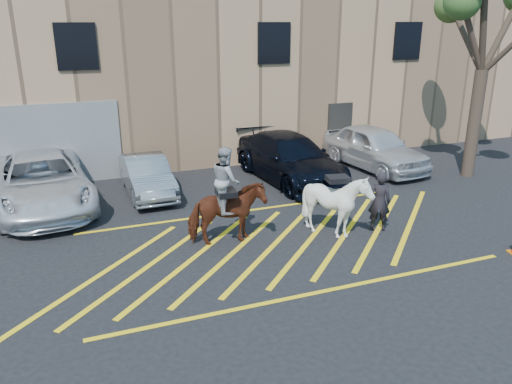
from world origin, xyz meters
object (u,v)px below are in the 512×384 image
object	(u,v)px
car_silver_sedan	(147,176)
mounted_bay	(226,206)
car_blue_suv	(290,158)
tree	(490,11)
saddled_white	(336,204)
car_white_suv	(374,147)
car_white_pickup	(42,182)
handler	(379,201)

from	to	relation	value
car_silver_sedan	mounted_bay	size ratio (longest dim) A/B	1.49
car_blue_suv	tree	world-z (taller)	tree
mounted_bay	saddled_white	size ratio (longest dim) A/B	1.39
car_blue_suv	car_white_suv	world-z (taller)	car_white_suv
tree	car_white_pickup	bearing A→B (deg)	171.99
handler	mounted_bay	world-z (taller)	mounted_bay
saddled_white	car_silver_sedan	bearing A→B (deg)	128.23
mounted_bay	saddled_white	xyz separation A→B (m)	(2.81, -0.57, -0.13)
car_white_suv	handler	world-z (taller)	car_white_suv
car_white_suv	car_silver_sedan	bearing A→B (deg)	173.57
car_blue_suv	tree	xyz separation A→B (m)	(6.33, -1.86, 4.89)
mounted_bay	tree	size ratio (longest dim) A/B	0.35
car_blue_suv	car_white_suv	bearing A→B (deg)	-1.86
car_white_pickup	car_white_suv	size ratio (longest dim) A/B	1.20
car_white_pickup	mounted_bay	distance (m)	6.31
mounted_bay	saddled_white	world-z (taller)	mounted_bay
saddled_white	tree	xyz separation A→B (m)	(7.24, 3.06, 4.80)
car_silver_sedan	car_blue_suv	world-z (taller)	car_blue_suv
mounted_bay	car_blue_suv	bearing A→B (deg)	49.39
car_blue_suv	car_white_pickup	bearing A→B (deg)	173.37
car_white_pickup	mounted_bay	bearing A→B (deg)	-51.30
car_white_pickup	car_silver_sedan	xyz separation A→B (m)	(3.14, 0.08, -0.17)
handler	mounted_bay	size ratio (longest dim) A/B	0.64
car_white_pickup	car_white_suv	xyz separation A→B (m)	(11.78, 0.06, 0.02)
mounted_bay	car_white_pickup	bearing A→B (deg)	134.25
car_white_suv	mounted_bay	distance (m)	8.69
tree	car_white_suv	bearing A→B (deg)	141.94
car_blue_suv	tree	bearing A→B (deg)	-21.84
car_silver_sedan	car_blue_suv	distance (m)	5.00
car_white_pickup	car_blue_suv	world-z (taller)	same
handler	mounted_bay	distance (m)	4.15
handler	car_white_pickup	bearing A→B (deg)	2.77
car_white_suv	saddled_white	size ratio (longest dim) A/B	2.62
car_silver_sedan	car_blue_suv	xyz separation A→B (m)	(4.99, -0.25, 0.17)
car_silver_sedan	mounted_bay	distance (m)	4.78
car_blue_suv	car_white_suv	size ratio (longest dim) A/B	1.15
car_silver_sedan	saddled_white	world-z (taller)	saddled_white
handler	tree	xyz separation A→B (m)	(5.95, 3.09, 4.88)
car_silver_sedan	saddled_white	distance (m)	6.59
car_white_pickup	car_blue_suv	bearing A→B (deg)	-6.75
handler	saddled_white	bearing A→B (deg)	32.18
car_white_suv	car_white_pickup	bearing A→B (deg)	173.99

